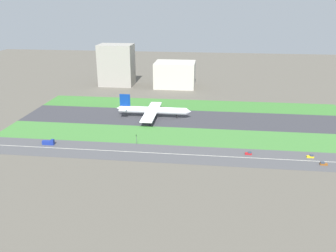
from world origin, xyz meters
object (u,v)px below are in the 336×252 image
object	(u,v)px
airliner	(152,110)
terminal_building	(117,65)
car_0	(323,164)
truck_0	(49,142)
hangar_building	(175,74)
car_1	(311,156)
traffic_light	(136,139)
car_2	(249,153)
fuel_tank_west	(176,72)

from	to	relation	value
airliner	terminal_building	distance (m)	130.29
car_0	terminal_building	bearing A→B (deg)	-46.87
truck_0	hangar_building	world-z (taller)	hangar_building
car_1	car_0	bearing A→B (deg)	-63.70
car_1	terminal_building	bearing A→B (deg)	133.87
airliner	terminal_building	bearing A→B (deg)	117.99
truck_0	terminal_building	distance (m)	183.34
terminal_building	traffic_light	bearing A→B (deg)	-71.13
car_2	hangar_building	bearing A→B (deg)	110.23
car_0	traffic_light	distance (m)	121.78
car_1	truck_0	size ratio (longest dim) A/B	0.52
car_1	traffic_light	xyz separation A→B (m)	(-115.45, 7.99, 3.37)
car_2	hangar_building	distance (m)	194.43
car_0	truck_0	xyz separation A→B (m)	(-181.24, 10.00, 0.75)
car_2	truck_0	bearing A→B (deg)	-180.00
truck_0	traffic_light	size ratio (longest dim) A/B	1.17
traffic_light	terminal_building	bearing A→B (deg)	108.87
car_0	traffic_light	world-z (taller)	traffic_light
car_0	fuel_tank_west	xyz separation A→B (m)	(-114.74, 237.00, 7.49)
hangar_building	fuel_tank_west	size ratio (longest dim) A/B	2.49
airliner	truck_0	size ratio (longest dim) A/B	7.74
airliner	car_0	bearing A→B (deg)	-33.18
airliner	hangar_building	xyz separation A→B (m)	(8.28, 114.00, 8.11)
truck_0	fuel_tank_west	size ratio (longest dim) A/B	0.46
fuel_tank_west	car_0	bearing A→B (deg)	-64.17
traffic_light	truck_0	bearing A→B (deg)	-172.51
airliner	fuel_tank_west	size ratio (longest dim) A/B	3.54
airliner	truck_0	distance (m)	92.11
terminal_building	hangar_building	bearing A→B (deg)	0.00
traffic_light	fuel_tank_west	xyz separation A→B (m)	(5.66, 219.01, 4.12)
car_1	hangar_building	bearing A→B (deg)	120.23
truck_0	fuel_tank_west	distance (m)	236.64
car_2	hangar_building	size ratio (longest dim) A/B	0.10
terminal_building	truck_0	bearing A→B (deg)	-90.43
truck_0	car_2	bearing A→B (deg)	0.00
truck_0	car_0	bearing A→B (deg)	-3.16
car_1	terminal_building	xyz separation A→B (m)	(-174.93, 182.00, 22.87)
car_2	car_1	distance (m)	38.98
car_2	car_1	xyz separation A→B (m)	(38.98, 0.00, 0.00)
fuel_tank_west	hangar_building	bearing A→B (deg)	-85.25
car_1	fuel_tank_west	xyz separation A→B (m)	(-109.79, 227.00, 7.49)
car_1	truck_0	distance (m)	176.30
traffic_light	hangar_building	world-z (taller)	hangar_building
airliner	truck_0	world-z (taller)	airliner
car_0	terminal_building	distance (m)	264.09
car_2	terminal_building	distance (m)	228.32
truck_0	fuel_tank_west	world-z (taller)	fuel_tank_west
airliner	traffic_light	world-z (taller)	airliner
traffic_light	fuel_tank_west	bearing A→B (deg)	88.52
airliner	car_2	world-z (taller)	airliner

